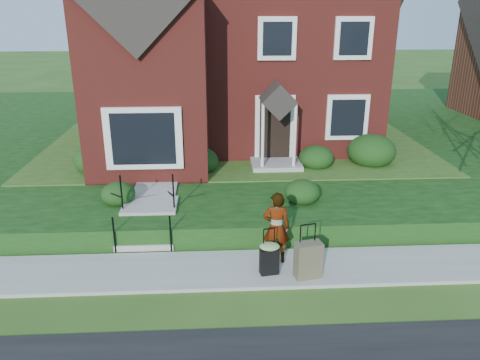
{
  "coord_description": "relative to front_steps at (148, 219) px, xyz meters",
  "views": [
    {
      "loc": [
        -0.77,
        -9.02,
        5.43
      ],
      "look_at": [
        -0.16,
        2.0,
        1.41
      ],
      "focal_mm": 35.0,
      "sensor_mm": 36.0,
      "label": 1
    }
  ],
  "objects": [
    {
      "name": "walkway",
      "position": [
        0.0,
        3.16,
        0.16
      ],
      "size": [
        1.2,
        6.0,
        0.06
      ],
      "primitive_type": "cube",
      "color": "#9E9B93",
      "rests_on": "terrace"
    },
    {
      "name": "front_steps",
      "position": [
        0.0,
        0.0,
        0.0
      ],
      "size": [
        1.4,
        2.02,
        1.5
      ],
      "color": "#9E9B93",
      "rests_on": "ground"
    },
    {
      "name": "terrace",
      "position": [
        6.5,
        9.06,
        -0.17
      ],
      "size": [
        44.0,
        20.0,
        0.6
      ],
      "primitive_type": "cube",
      "color": "#10350E",
      "rests_on": "ground"
    },
    {
      "name": "suitcase_olive",
      "position": [
        3.64,
        -2.29,
        0.01
      ],
      "size": [
        0.61,
        0.42,
        1.2
      ],
      "rotation": [
        0.0,
        0.0,
        0.22
      ],
      "color": "brown",
      "rests_on": "sidewalk"
    },
    {
      "name": "main_house",
      "position": [
        2.29,
        7.76,
        4.79
      ],
      "size": [
        10.4,
        10.2,
        9.4
      ],
      "color": "maroon",
      "rests_on": "terrace"
    },
    {
      "name": "suitcase_black",
      "position": [
        2.84,
        -2.11,
        0.01
      ],
      "size": [
        0.48,
        0.42,
        1.05
      ],
      "rotation": [
        0.0,
        0.0,
        0.16
      ],
      "color": "black",
      "rests_on": "sidewalk"
    },
    {
      "name": "sidewalk",
      "position": [
        2.5,
        -1.84,
        -0.43
      ],
      "size": [
        60.0,
        1.6,
        0.08
      ],
      "primitive_type": "cube",
      "color": "#9E9B93",
      "rests_on": "ground"
    },
    {
      "name": "foundation_shrubs",
      "position": [
        2.81,
        3.17,
        0.6
      ],
      "size": [
        10.42,
        4.39,
        1.11
      ],
      "color": "#12340F",
      "rests_on": "terrace"
    },
    {
      "name": "woman",
      "position": [
        3.04,
        -1.59,
        0.44
      ],
      "size": [
        0.64,
        0.45,
        1.66
      ],
      "primitive_type": "imported",
      "rotation": [
        0.0,
        0.0,
        3.05
      ],
      "color": "#999999",
      "rests_on": "sidewalk"
    },
    {
      "name": "ground",
      "position": [
        2.5,
        -1.84,
        -0.47
      ],
      "size": [
        120.0,
        120.0,
        0.0
      ],
      "primitive_type": "plane",
      "color": "#2D5119",
      "rests_on": "ground"
    }
  ]
}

